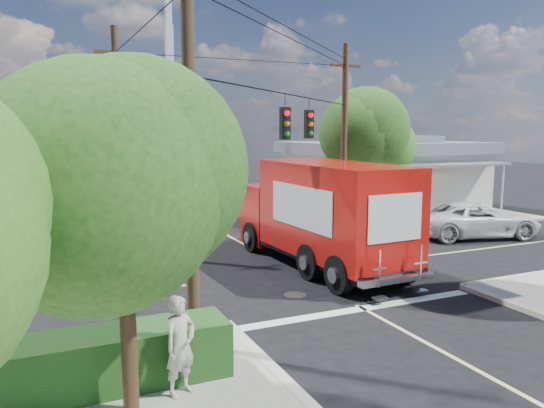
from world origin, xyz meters
TOP-DOWN VIEW (x-y plane):
  - ground at (0.00, 0.00)m, footprint 120.00×120.00m
  - sidewalk_ne at (10.88, 10.88)m, footprint 14.12×14.12m
  - road_markings at (0.00, -1.47)m, footprint 32.00×32.00m
  - building_ne at (12.50, 11.97)m, footprint 11.80×10.20m
  - radio_tower at (0.50, 20.00)m, footprint 0.80×0.80m
  - tree_sw_front at (-6.99, -7.54)m, footprint 3.88×3.78m
  - tree_ne_front at (7.21, 6.76)m, footprint 4.21×4.14m
  - tree_ne_back at (9.81, 8.96)m, footprint 3.77×3.66m
  - palm_nw_front at (-7.50, 7.50)m, footprint 3.01×3.08m
  - palm_nw_back at (-9.50, 9.00)m, footprint 3.01×3.08m
  - utility_poles at (-1.58, 1.60)m, footprint 12.00×10.68m
  - picket_fence at (-7.80, -5.60)m, footprint 5.94×0.06m
  - hedge_sw at (-8.00, -6.40)m, footprint 6.20×1.20m
  - vending_boxes at (6.50, 6.20)m, footprint 1.90×0.50m
  - delivery_truck at (1.24, 0.26)m, footprint 3.24×9.12m
  - parked_car at (10.60, 2.05)m, footprint 6.40×4.08m
  - pedestrian at (-6.03, -7.23)m, footprint 0.83×0.73m

SIDE VIEW (x-z plane):
  - ground at x=0.00m, z-range 0.00..0.00m
  - road_markings at x=0.00m, z-range 0.00..0.01m
  - sidewalk_ne at x=10.88m, z-range 0.00..0.14m
  - picket_fence at x=-7.80m, z-range 0.18..1.18m
  - hedge_sw at x=-8.00m, z-range 0.14..1.24m
  - vending_boxes at x=6.50m, z-range 0.14..1.24m
  - parked_car at x=10.60m, z-range 0.00..1.64m
  - pedestrian at x=-6.03m, z-range 0.14..2.04m
  - delivery_truck at x=1.24m, z-range 0.03..3.92m
  - building_ne at x=12.50m, z-range 0.07..4.57m
  - tree_ne_back at x=9.81m, z-range 1.27..7.10m
  - tree_sw_front at x=-6.99m, z-range 1.32..7.35m
  - palm_nw_back at x=-9.50m, z-range 2.08..7.27m
  - utility_poles at x=-1.58m, z-range 0.17..9.17m
  - tree_ne_front at x=7.21m, z-range 1.44..8.09m
  - palm_nw_front at x=-7.50m, z-range 2.25..7.84m
  - radio_tower at x=0.50m, z-range -2.86..14.14m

